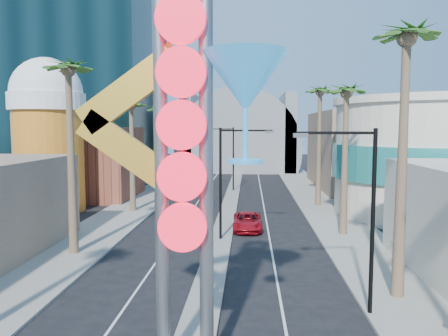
% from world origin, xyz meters
% --- Properties ---
extents(sidewalk_west, '(5.00, 100.00, 0.15)m').
position_xyz_m(sidewalk_west, '(-9.50, 35.00, 0.07)').
color(sidewalk_west, gray).
rests_on(sidewalk_west, ground).
extents(sidewalk_east, '(5.00, 100.00, 0.15)m').
position_xyz_m(sidewalk_east, '(9.50, 35.00, 0.07)').
color(sidewalk_east, gray).
rests_on(sidewalk_east, ground).
extents(median, '(1.60, 84.00, 0.15)m').
position_xyz_m(median, '(0.00, 38.00, 0.07)').
color(median, gray).
rests_on(median, ground).
extents(hotel_tower, '(20.00, 20.00, 50.00)m').
position_xyz_m(hotel_tower, '(-22.00, 52.00, 25.00)').
color(hotel_tower, black).
rests_on(hotel_tower, ground).
extents(brick_filler_west, '(10.00, 10.00, 8.00)m').
position_xyz_m(brick_filler_west, '(-16.00, 38.00, 4.00)').
color(brick_filler_west, brown).
rests_on(brick_filler_west, ground).
extents(filler_east, '(10.00, 20.00, 10.00)m').
position_xyz_m(filler_east, '(16.00, 48.00, 5.00)').
color(filler_east, '#8D715B').
rests_on(filler_east, ground).
extents(beer_mug, '(7.00, 7.00, 14.50)m').
position_xyz_m(beer_mug, '(-17.00, 30.00, 7.84)').
color(beer_mug, '#D2611C').
rests_on(beer_mug, ground).
extents(turquoise_building, '(16.60, 16.60, 10.60)m').
position_xyz_m(turquoise_building, '(18.00, 30.00, 5.25)').
color(turquoise_building, beige).
rests_on(turquoise_building, ground).
extents(canopy, '(22.00, 16.00, 22.00)m').
position_xyz_m(canopy, '(0.00, 72.00, 4.31)').
color(canopy, slate).
rests_on(canopy, ground).
extents(neon_sign, '(6.53, 2.60, 12.55)m').
position_xyz_m(neon_sign, '(0.82, 2.96, 7.31)').
color(neon_sign, gray).
rests_on(neon_sign, ground).
extents(streetlight_0, '(3.79, 0.25, 8.00)m').
position_xyz_m(streetlight_0, '(0.55, 20.00, 4.88)').
color(streetlight_0, black).
rests_on(streetlight_0, ground).
extents(streetlight_1, '(3.79, 0.25, 8.00)m').
position_xyz_m(streetlight_1, '(-0.55, 44.00, 4.88)').
color(streetlight_1, black).
rests_on(streetlight_1, ground).
extents(streetlight_2, '(3.45, 0.25, 8.00)m').
position_xyz_m(streetlight_2, '(6.72, 8.00, 4.83)').
color(streetlight_2, black).
rests_on(streetlight_2, ground).
extents(palm_1, '(2.40, 2.40, 12.70)m').
position_xyz_m(palm_1, '(-9.00, 16.00, 10.82)').
color(palm_1, brown).
rests_on(palm_1, ground).
extents(palm_2, '(2.40, 2.40, 11.20)m').
position_xyz_m(palm_2, '(-9.00, 30.00, 9.48)').
color(palm_2, brown).
rests_on(palm_2, ground).
extents(palm_3, '(2.40, 2.40, 11.20)m').
position_xyz_m(palm_3, '(-9.00, 42.00, 9.48)').
color(palm_3, brown).
rests_on(palm_3, ground).
extents(palm_5, '(2.40, 2.40, 13.20)m').
position_xyz_m(palm_5, '(9.00, 10.00, 11.27)').
color(palm_5, brown).
rests_on(palm_5, ground).
extents(palm_6, '(2.40, 2.40, 11.70)m').
position_xyz_m(palm_6, '(9.00, 22.00, 9.93)').
color(palm_6, brown).
rests_on(palm_6, ground).
extents(palm_7, '(2.40, 2.40, 12.70)m').
position_xyz_m(palm_7, '(9.00, 34.00, 10.82)').
color(palm_7, brown).
rests_on(palm_7, ground).
extents(red_pickup, '(2.28, 4.84, 1.34)m').
position_xyz_m(red_pickup, '(1.89, 23.37, 0.67)').
color(red_pickup, '#AC0D19').
rests_on(red_pickup, ground).
extents(pedestrian_b, '(0.90, 0.80, 1.55)m').
position_xyz_m(pedestrian_b, '(11.13, 16.76, 0.92)').
color(pedestrian_b, gray).
rests_on(pedestrian_b, sidewalk_east).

